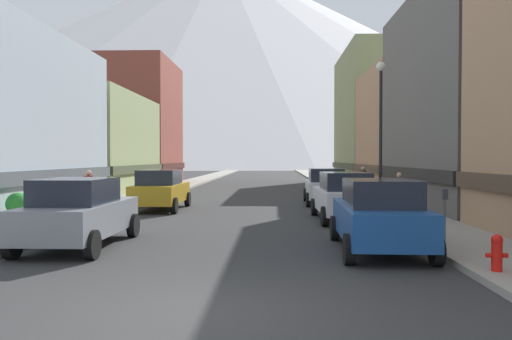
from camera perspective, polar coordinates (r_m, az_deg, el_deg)
ground_plane at (r=7.75m, az=-7.40°, el=-15.92°), size 400.00×400.00×0.00m
sidewalk_left at (r=43.01m, az=-7.98°, el=-1.61°), size 2.50×100.00×0.15m
sidewalk_right at (r=42.66m, az=8.80°, el=-1.64°), size 2.50×100.00×0.15m
storefront_left_2 at (r=34.91m, az=-19.40°, el=2.56°), size 8.34×11.68×6.39m
storefront_left_3 at (r=45.51m, az=-14.97°, el=4.88°), size 9.38×9.54×10.59m
storefront_right_1 at (r=25.77m, az=25.41°, el=6.68°), size 8.05×12.07×9.82m
storefront_right_2 at (r=35.91m, az=17.32°, el=3.96°), size 6.63×9.45×8.22m
storefront_right_3 at (r=47.74m, az=15.47°, el=5.49°), size 9.83×13.54×11.91m
car_left_0 at (r=13.84m, az=-19.31°, el=-4.52°), size 2.08×4.41×1.78m
car_left_1 at (r=22.79m, az=-10.71°, el=-2.18°), size 2.07×4.41×1.78m
car_right_0 at (r=12.78m, az=13.71°, el=-4.97°), size 2.16×4.45×1.78m
car_right_1 at (r=18.84m, az=9.92°, el=-2.92°), size 2.18×4.45×1.78m
car_right_2 at (r=25.43m, az=7.85°, el=-1.80°), size 2.14×4.44×1.78m
fire_hydrant_near at (r=10.73m, az=25.49°, el=-8.29°), size 0.40×0.22×0.70m
parking_meter_near at (r=14.33m, az=20.50°, el=-3.87°), size 0.14×0.10×1.33m
potted_plant_0 at (r=17.98m, az=-25.24°, el=-3.71°), size 0.74×0.74×1.04m
pedestrian_0 at (r=21.50m, az=-18.32°, el=-2.39°), size 0.36×0.36×1.67m
pedestrian_1 at (r=29.20m, az=11.95°, el=-1.37°), size 0.36×0.36×1.67m
pedestrian_2 at (r=21.11m, az=15.82°, el=-2.57°), size 0.36×0.36×1.57m
streetlamp_right at (r=20.26m, az=13.86°, el=6.10°), size 0.36×0.36×5.86m
mountain_backdrop at (r=273.64m, az=-3.85°, el=12.27°), size 358.87×358.87×108.13m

